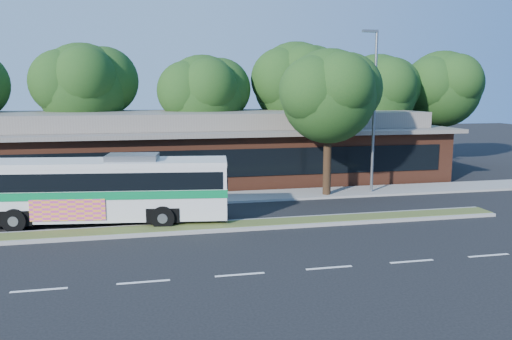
% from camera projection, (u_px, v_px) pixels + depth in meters
% --- Properties ---
extents(ground, '(120.00, 120.00, 0.00)m').
position_uv_depth(ground, '(219.00, 232.00, 20.71)').
color(ground, black).
rests_on(ground, ground).
extents(median_strip, '(26.00, 1.10, 0.15)m').
position_uv_depth(median_strip, '(217.00, 226.00, 21.28)').
color(median_strip, '#424E21').
rests_on(median_strip, ground).
extents(sidewalk, '(44.00, 2.60, 0.12)m').
position_uv_depth(sidewalk, '(203.00, 198.00, 26.89)').
color(sidewalk, gray).
rests_on(sidewalk, ground).
extents(plaza_building, '(33.20, 11.20, 4.45)m').
position_uv_depth(plaza_building, '(192.00, 147.00, 32.93)').
color(plaza_building, '#5E2E1D').
rests_on(plaza_building, ground).
extents(lamp_post, '(0.93, 0.18, 9.07)m').
position_uv_depth(lamp_post, '(374.00, 107.00, 27.71)').
color(lamp_post, slate).
rests_on(lamp_post, ground).
extents(tree_bg_b, '(6.69, 6.00, 9.00)m').
position_uv_depth(tree_bg_b, '(90.00, 86.00, 33.99)').
color(tree_bg_b, black).
rests_on(tree_bg_b, ground).
extents(tree_bg_c, '(6.24, 5.60, 8.26)m').
position_uv_depth(tree_bg_c, '(208.00, 94.00, 34.74)').
color(tree_bg_c, black).
rests_on(tree_bg_c, ground).
extents(tree_bg_d, '(6.91, 6.20, 9.37)m').
position_uv_depth(tree_bg_d, '(301.00, 82.00, 37.04)').
color(tree_bg_d, black).
rests_on(tree_bg_d, ground).
extents(tree_bg_e, '(6.47, 5.80, 8.50)m').
position_uv_depth(tree_bg_e, '(381.00, 92.00, 37.40)').
color(tree_bg_e, black).
rests_on(tree_bg_e, ground).
extents(tree_bg_f, '(6.69, 6.00, 8.92)m').
position_uv_depth(tree_bg_f, '(446.00, 87.00, 39.56)').
color(tree_bg_f, black).
rests_on(tree_bg_f, ground).
extents(transit_bus, '(11.13, 3.77, 3.07)m').
position_uv_depth(transit_bus, '(103.00, 185.00, 21.78)').
color(transit_bus, silver).
rests_on(transit_bus, ground).
extents(sidewalk_tree, '(5.66, 5.08, 8.05)m').
position_uv_depth(sidewalk_tree, '(334.00, 94.00, 27.02)').
color(sidewalk_tree, black).
rests_on(sidewalk_tree, ground).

